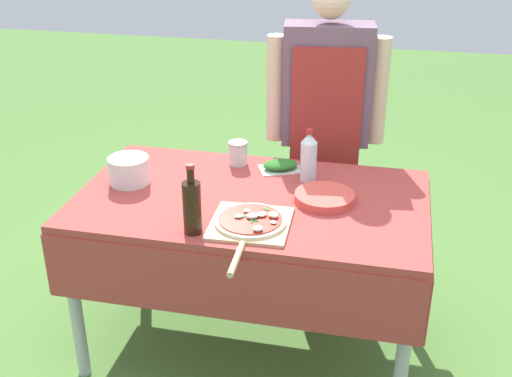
% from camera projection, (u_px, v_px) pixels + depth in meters
% --- Properties ---
extents(ground_plane, '(12.00, 12.00, 0.00)m').
position_uv_depth(ground_plane, '(252.00, 341.00, 3.05)').
color(ground_plane, '#517F38').
extents(prep_table, '(1.49, 0.88, 0.77)m').
position_uv_depth(prep_table, '(251.00, 217.00, 2.75)').
color(prep_table, '#A83D38').
rests_on(prep_table, ground).
extents(person_cook, '(0.59, 0.24, 1.57)m').
position_uv_depth(person_cook, '(325.00, 114.00, 3.18)').
color(person_cook, '#70604C').
rests_on(person_cook, ground).
extents(pizza_on_peel, '(0.32, 0.53, 0.05)m').
position_uv_depth(pizza_on_peel, '(250.00, 223.00, 2.47)').
color(pizza_on_peel, '#D1B27F').
rests_on(pizza_on_peel, prep_table).
extents(oil_bottle, '(0.07, 0.07, 0.28)m').
position_uv_depth(oil_bottle, '(192.00, 206.00, 2.39)').
color(oil_bottle, black).
rests_on(oil_bottle, prep_table).
extents(water_bottle, '(0.07, 0.07, 0.24)m').
position_uv_depth(water_bottle, '(309.00, 157.00, 2.81)').
color(water_bottle, silver).
rests_on(water_bottle, prep_table).
extents(herb_container, '(0.23, 0.20, 0.05)m').
position_uv_depth(herb_container, '(280.00, 165.00, 2.95)').
color(herb_container, silver).
rests_on(herb_container, prep_table).
extents(mixing_tub, '(0.18, 0.18, 0.12)m').
position_uv_depth(mixing_tub, '(129.00, 170.00, 2.81)').
color(mixing_tub, silver).
rests_on(mixing_tub, prep_table).
extents(plate_stack, '(0.26, 0.26, 0.03)m').
position_uv_depth(plate_stack, '(325.00, 197.00, 2.67)').
color(plate_stack, '#DB4C42').
rests_on(plate_stack, prep_table).
extents(sauce_jar, '(0.09, 0.09, 0.11)m').
position_uv_depth(sauce_jar, '(238.00, 154.00, 3.00)').
color(sauce_jar, silver).
rests_on(sauce_jar, prep_table).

